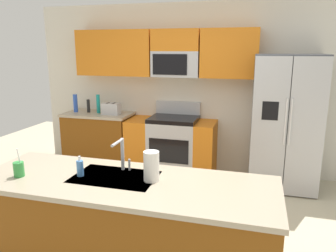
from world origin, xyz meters
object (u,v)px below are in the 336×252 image
Objects in this scene: sink_faucet at (122,152)px; refrigerator at (285,123)px; range_oven at (171,146)px; pepper_mill at (88,106)px; drink_cup_green at (19,169)px; bottle_blue at (75,103)px; paper_towel_roll at (151,166)px; bottle_teal at (98,104)px; soap_dispenser at (80,168)px; toaster at (111,109)px.

refrigerator is at bearing 56.70° from sink_faucet.
pepper_mill reaches higher than range_oven.
pepper_mill is at bearing 107.30° from drink_cup_green.
refrigerator is 2.67m from sink_faucet.
bottle_blue is (-3.27, 0.05, 0.12)m from refrigerator.
range_oven is at bearing 94.49° from sink_faucet.
paper_towel_roll is (0.49, -2.44, 0.58)m from range_oven.
sink_faucet reaches higher than pepper_mill.
range_oven is 2.55m from paper_towel_roll.
bottle_teal reaches higher than drink_cup_green.
paper_towel_roll is at bearing 6.00° from soap_dispenser.
bottle_blue is 2.82m from drink_cup_green.
bottle_blue is at bearing 179.19° from refrigerator.
drink_cup_green is (-2.22, -2.57, 0.04)m from refrigerator.
drink_cup_green is at bearing -68.25° from bottle_blue.
range_oven is 1.51m from pepper_mill.
range_oven is 1.12m from toaster.
paper_towel_roll is at bearing -58.40° from toaster.
bottle_blue is at bearing 128.46° from sink_faucet.
range_oven reaches higher than soap_dispenser.
paper_towel_roll is at bearing -78.64° from range_oven.
toaster is 0.26m from bottle_teal.
pepper_mill is 3.08m from paper_towel_roll.
range_oven is 0.74× the size of refrigerator.
refrigerator reaches higher than drink_cup_green.
bottle_teal reaches higher than soap_dispenser.
pepper_mill is 2.77m from drink_cup_green.
pepper_mill reaches higher than soap_dispenser.
drink_cup_green is 1.01× the size of paper_towel_roll.
bottle_blue reaches higher than pepper_mill.
sink_faucet is at bearing 156.09° from paper_towel_roll.
pepper_mill is at bearing 5.94° from bottle_blue.
refrigerator is 2.63m from paper_towel_roll.
range_oven is at bearing 3.08° from toaster.
range_oven is at bearing 77.60° from drink_cup_green.
drink_cup_green is at bearing -102.40° from range_oven.
pepper_mill is 2.79m from sink_faucet.
pepper_mill is (-1.40, -0.00, 0.56)m from range_oven.
toaster reaches higher than soap_dispenser.
bottle_teal is 2.70m from sink_faucet.
bottle_blue is 3.21m from paper_towel_roll.
refrigerator is 7.66× the size of drink_cup_green.
bottle_blue is at bearing 177.62° from toaster.
toaster is 0.99× the size of sink_faucet.
bottle_blue is (-1.62, -0.03, 0.60)m from range_oven.
sink_faucet is 1.17× the size of paper_towel_roll.
refrigerator is 2.62m from toaster.
range_oven is at bearing 0.90° from bottle_blue.
pepper_mill is 0.88× the size of paper_towel_roll.
refrigerator is 10.88× the size of soap_dispenser.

